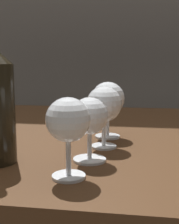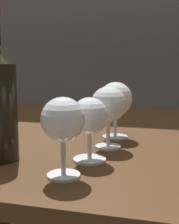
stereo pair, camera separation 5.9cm
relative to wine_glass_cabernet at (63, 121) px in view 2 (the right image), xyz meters
The scene contains 5 objects.
dining_table 0.41m from the wine_glass_cabernet, 83.76° to the left, with size 1.37×0.95×0.74m.
wine_glass_cabernet is the anchor object (origin of this frame).
wine_glass_white 0.10m from the wine_glass_cabernet, 77.14° to the left, with size 0.07×0.07×0.13m.
wine_glass_pinot 0.20m from the wine_glass_cabernet, 79.49° to the left, with size 0.08×0.08×0.14m.
wine_glass_rose 0.29m from the wine_glass_cabernet, 82.30° to the left, with size 0.09×0.09×0.15m.
Camera 2 is at (0.13, -0.83, 0.93)m, focal length 48.99 mm.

